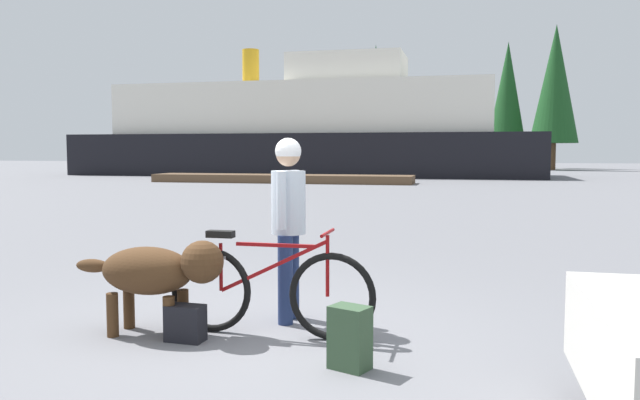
{
  "coord_description": "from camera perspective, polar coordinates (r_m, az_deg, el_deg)",
  "views": [
    {
      "loc": [
        1.68,
        -5.0,
        1.6
      ],
      "look_at": [
        0.03,
        1.93,
        1.04
      ],
      "focal_mm": 35.09,
      "sensor_mm": 36.0,
      "label": 1
    }
  ],
  "objects": [
    {
      "name": "dock_pier",
      "position": [
        31.37,
        -3.56,
        1.96
      ],
      "size": [
        13.17,
        2.12,
        0.4
      ],
      "primitive_type": "cube",
      "color": "brown",
      "rests_on": "ground_plane"
    },
    {
      "name": "ground_plane",
      "position": [
        5.51,
        -5.05,
        -12.39
      ],
      "size": [
        160.0,
        160.0,
        0.0
      ],
      "primitive_type": "plane",
      "color": "slate"
    },
    {
      "name": "pine_tree_far_left",
      "position": [
        54.44,
        5.09,
        9.45
      ],
      "size": [
        3.01,
        3.01,
        10.6
      ],
      "color": "#4C331E",
      "rests_on": "ground_plane"
    },
    {
      "name": "dog",
      "position": [
        5.61,
        -14.6,
        -6.33
      ],
      "size": [
        1.39,
        0.49,
        0.84
      ],
      "color": "#472D19",
      "rests_on": "ground_plane"
    },
    {
      "name": "pine_tree_center",
      "position": [
        57.63,
        16.72,
        9.29
      ],
      "size": [
        3.26,
        3.26,
        11.04
      ],
      "color": "#4C331E",
      "rests_on": "ground_plane"
    },
    {
      "name": "person_cyclist",
      "position": [
        5.82,
        -2.9,
        -1.06
      ],
      "size": [
        0.32,
        0.53,
        1.72
      ],
      "color": "navy",
      "rests_on": "ground_plane"
    },
    {
      "name": "ferry_boat",
      "position": [
        40.96,
        -1.36,
        6.28
      ],
      "size": [
        29.75,
        7.68,
        8.24
      ],
      "color": "black",
      "rests_on": "ground_plane"
    },
    {
      "name": "bicycle",
      "position": [
        5.46,
        -4.73,
        -8.18
      ],
      "size": [
        1.85,
        0.44,
        0.93
      ],
      "color": "black",
      "rests_on": "ground_plane"
    },
    {
      "name": "backpack",
      "position": [
        4.7,
        2.74,
        -12.43
      ],
      "size": [
        0.33,
        0.29,
        0.47
      ],
      "primitive_type": "cube",
      "rotation": [
        0.0,
        0.0,
        -0.38
      ],
      "color": "#334C33",
      "rests_on": "ground_plane"
    },
    {
      "name": "pine_tree_mid_back",
      "position": [
        59.94,
        20.64,
        9.89
      ],
      "size": [
        2.8,
        2.8,
        11.8
      ],
      "color": "#4C331E",
      "rests_on": "ground_plane"
    },
    {
      "name": "handbag_pannier",
      "position": [
        5.48,
        -12.18,
        -10.92
      ],
      "size": [
        0.33,
        0.2,
        0.31
      ],
      "primitive_type": "cube",
      "rotation": [
        0.0,
        0.0,
        -0.06
      ],
      "color": "black",
      "rests_on": "ground_plane"
    },
    {
      "name": "pine_tree_far_right",
      "position": [
        55.26,
        20.65,
        9.86
      ],
      "size": [
        3.85,
        3.85,
        11.83
      ],
      "color": "#4C331E",
      "rests_on": "ground_plane"
    }
  ]
}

